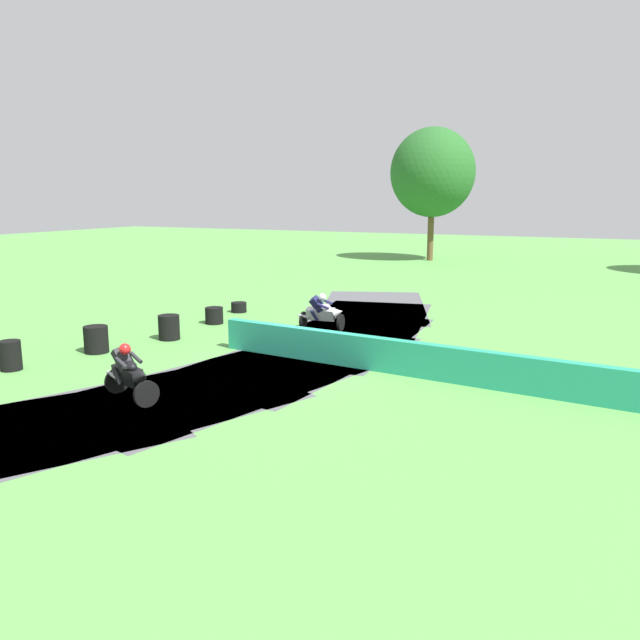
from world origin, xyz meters
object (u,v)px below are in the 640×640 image
at_px(motorcycle_chase_white, 323,312).
at_px(tire_stack_extra_a, 239,307).
at_px(tire_stack_mid_a, 96,339).
at_px(tire_stack_far, 214,315).
at_px(tire_stack_near, 10,355).
at_px(tire_stack_mid_b, 169,327).
at_px(motorcycle_lead_black, 129,373).

relative_size(motorcycle_chase_white, tire_stack_extra_a, 2.73).
bearing_deg(tire_stack_mid_a, tire_stack_far, 83.09).
xyz_separation_m(tire_stack_far, tire_stack_extra_a, (-0.46, 2.35, -0.10)).
bearing_deg(tire_stack_mid_a, tire_stack_near, -104.23).
xyz_separation_m(tire_stack_mid_a, tire_stack_mid_b, (0.82, 2.34, 0.00)).
distance_m(tire_stack_near, tire_stack_mid_b, 4.99).
xyz_separation_m(motorcycle_chase_white, tire_stack_extra_a, (-4.52, 1.66, -0.43)).
xyz_separation_m(motorcycle_lead_black, tire_stack_near, (-4.71, 0.63, -0.26)).
height_order(motorcycle_chase_white, tire_stack_near, motorcycle_chase_white).
distance_m(tire_stack_near, tire_stack_extra_a, 9.94).
bearing_deg(motorcycle_lead_black, motorcycle_chase_white, 86.20).
bearing_deg(motorcycle_chase_white, tire_stack_mid_a, -128.86).
relative_size(motorcycle_lead_black, tire_stack_near, 2.10).
height_order(tire_stack_near, tire_stack_extra_a, tire_stack_near).
bearing_deg(tire_stack_extra_a, tire_stack_near, -94.48).
relative_size(motorcycle_lead_black, tire_stack_mid_a, 2.10).
distance_m(motorcycle_lead_black, tire_stack_mid_a, 5.12).
bearing_deg(tire_stack_far, motorcycle_lead_black, -67.02).
xyz_separation_m(tire_stack_mid_b, tire_stack_far, (-0.20, 2.78, -0.10)).
bearing_deg(tire_stack_mid_b, tire_stack_extra_a, 97.32).
bearing_deg(motorcycle_chase_white, tire_stack_far, -170.37).
xyz_separation_m(motorcycle_lead_black, motorcycle_chase_white, (0.59, 8.87, -0.03)).
relative_size(motorcycle_lead_black, tire_stack_extra_a, 2.72).
relative_size(motorcycle_lead_black, tire_stack_far, 2.58).
bearing_deg(tire_stack_extra_a, tire_stack_mid_a, -91.21).
bearing_deg(motorcycle_chase_white, tire_stack_near, -122.72).
height_order(motorcycle_lead_black, tire_stack_mid_b, motorcycle_lead_black).
bearing_deg(tire_stack_far, motorcycle_chase_white, 9.63).
bearing_deg(motorcycle_chase_white, motorcycle_lead_black, -93.80).
bearing_deg(motorcycle_lead_black, tire_stack_far, 112.98).
height_order(tire_stack_near, tire_stack_mid_b, same).
distance_m(tire_stack_near, tire_stack_far, 7.66).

